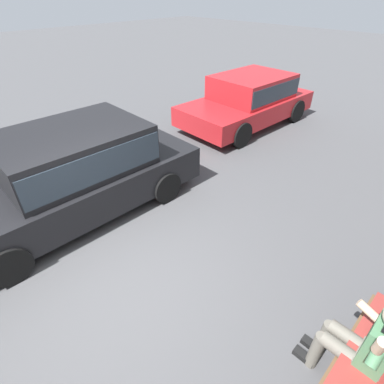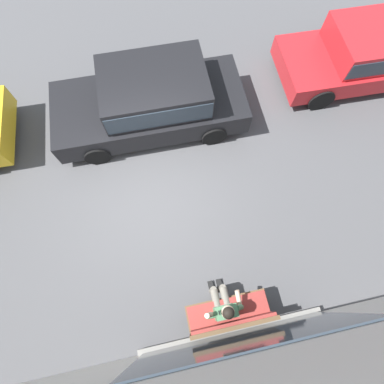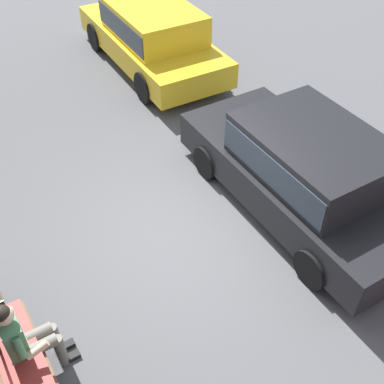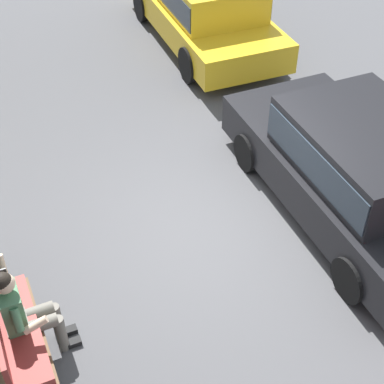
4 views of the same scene
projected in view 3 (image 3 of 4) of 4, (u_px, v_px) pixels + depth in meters
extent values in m
plane|color=#4C4C4F|center=(183.00, 236.00, 7.62)|extent=(60.00, 60.00, 0.00)
cylinder|color=brown|center=(24.00, 320.00, 6.23)|extent=(0.07, 0.07, 0.43)
cube|color=brown|center=(21.00, 360.00, 5.55)|extent=(1.55, 0.55, 0.06)
cube|color=maroon|center=(19.00, 357.00, 5.50)|extent=(1.49, 0.49, 0.10)
cylinder|color=#6B665B|center=(35.00, 335.00, 5.70)|extent=(0.15, 0.42, 0.15)
cylinder|color=#6B665B|center=(56.00, 339.00, 5.97)|extent=(0.12, 0.12, 0.54)
cube|color=black|center=(65.00, 346.00, 6.16)|extent=(0.10, 0.24, 0.07)
cylinder|color=#6B665B|center=(40.00, 347.00, 5.59)|extent=(0.15, 0.42, 0.15)
cylinder|color=#6B665B|center=(61.00, 351.00, 5.86)|extent=(0.12, 0.12, 0.54)
cube|color=black|center=(71.00, 357.00, 6.05)|extent=(0.10, 0.24, 0.07)
cube|color=#6B665B|center=(19.00, 350.00, 5.57)|extent=(0.34, 0.24, 0.14)
cube|color=#4C7F56|center=(13.00, 337.00, 5.38)|extent=(0.38, 0.22, 0.56)
sphere|color=beige|center=(3.00, 316.00, 5.10)|extent=(0.22, 0.22, 0.22)
sphere|color=black|center=(2.00, 314.00, 5.07)|extent=(0.20, 0.20, 0.20)
cylinder|color=#4C7F56|center=(19.00, 347.00, 5.16)|extent=(0.20, 0.10, 0.28)
cylinder|color=beige|center=(38.00, 350.00, 5.27)|extent=(0.08, 0.27, 0.17)
cylinder|color=#4C7F56|center=(3.00, 312.00, 5.41)|extent=(0.25, 0.10, 0.22)
cube|color=black|center=(2.00, 306.00, 5.20)|extent=(0.02, 0.07, 0.15)
cube|color=black|center=(299.00, 179.00, 7.83)|extent=(4.52, 1.97, 0.62)
cube|color=black|center=(314.00, 153.00, 7.27)|extent=(2.36, 1.71, 0.69)
cube|color=#28333D|center=(314.00, 153.00, 7.27)|extent=(2.32, 1.74, 0.48)
cylinder|color=black|center=(206.00, 162.00, 8.52)|extent=(0.60, 0.19, 0.60)
cylinder|color=black|center=(287.00, 132.00, 9.21)|extent=(0.60, 0.19, 0.60)
cylinder|color=black|center=(312.00, 268.00, 6.76)|extent=(0.60, 0.19, 0.60)
cube|color=gold|center=(151.00, 44.00, 11.48)|extent=(4.73, 2.03, 0.57)
cube|color=gold|center=(153.00, 21.00, 10.94)|extent=(2.48, 1.73, 0.68)
cube|color=#28333D|center=(153.00, 21.00, 10.94)|extent=(2.44, 1.76, 0.47)
cylinder|color=black|center=(95.00, 37.00, 12.21)|extent=(0.70, 0.21, 0.69)
cylinder|color=black|center=(158.00, 23.00, 12.86)|extent=(0.70, 0.21, 0.69)
cylinder|color=black|center=(144.00, 88.00, 10.35)|extent=(0.70, 0.21, 0.69)
cylinder|color=black|center=(214.00, 68.00, 11.01)|extent=(0.70, 0.21, 0.69)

